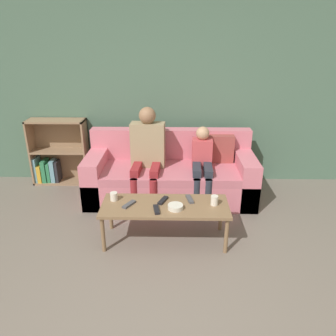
{
  "coord_description": "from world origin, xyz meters",
  "views": [
    {
      "loc": [
        0.1,
        -1.79,
        2.01
      ],
      "look_at": [
        0.04,
        1.58,
        0.62
      ],
      "focal_mm": 35.0,
      "sensor_mm": 36.0,
      "label": 1
    }
  ],
  "objects_px": {
    "person_adult": "(147,148)",
    "tv_remote_2": "(190,199)",
    "person_child": "(202,161)",
    "tv_remote_0": "(156,209)",
    "bookshelf": "(57,156)",
    "cup_far": "(214,200)",
    "tv_remote_3": "(129,204)",
    "cup_near": "(114,196)",
    "tv_remote_1": "(163,200)",
    "couch": "(171,176)",
    "snack_bowl": "(175,207)",
    "coffee_table": "(165,208)"
  },
  "relations": [
    {
      "from": "bookshelf",
      "to": "tv_remote_0",
      "type": "height_order",
      "value": "bookshelf"
    },
    {
      "from": "person_child",
      "to": "tv_remote_1",
      "type": "bearing_deg",
      "value": -117.74
    },
    {
      "from": "tv_remote_0",
      "to": "tv_remote_1",
      "type": "bearing_deg",
      "value": 63.5
    },
    {
      "from": "cup_far",
      "to": "person_adult",
      "type": "bearing_deg",
      "value": 128.75
    },
    {
      "from": "cup_near",
      "to": "tv_remote_2",
      "type": "distance_m",
      "value": 0.78
    },
    {
      "from": "person_child",
      "to": "tv_remote_0",
      "type": "height_order",
      "value": "person_child"
    },
    {
      "from": "person_child",
      "to": "tv_remote_1",
      "type": "distance_m",
      "value": 0.93
    },
    {
      "from": "tv_remote_3",
      "to": "tv_remote_2",
      "type": "bearing_deg",
      "value": 42.14
    },
    {
      "from": "tv_remote_3",
      "to": "cup_near",
      "type": "bearing_deg",
      "value": 178.37
    },
    {
      "from": "person_adult",
      "to": "tv_remote_1",
      "type": "bearing_deg",
      "value": -72.19
    },
    {
      "from": "person_child",
      "to": "tv_remote_1",
      "type": "xyz_separation_m",
      "value": [
        -0.46,
        -0.8,
        -0.12
      ]
    },
    {
      "from": "cup_far",
      "to": "tv_remote_2",
      "type": "relative_size",
      "value": 0.56
    },
    {
      "from": "tv_remote_2",
      "to": "cup_far",
      "type": "bearing_deg",
      "value": -33.39
    },
    {
      "from": "coffee_table",
      "to": "person_child",
      "type": "bearing_deg",
      "value": 63.63
    },
    {
      "from": "tv_remote_0",
      "to": "tv_remote_1",
      "type": "height_order",
      "value": "same"
    },
    {
      "from": "bookshelf",
      "to": "cup_far",
      "type": "bearing_deg",
      "value": -34.62
    },
    {
      "from": "tv_remote_3",
      "to": "tv_remote_0",
      "type": "bearing_deg",
      "value": 11.5
    },
    {
      "from": "bookshelf",
      "to": "cup_near",
      "type": "bearing_deg",
      "value": -52.1
    },
    {
      "from": "tv_remote_0",
      "to": "tv_remote_3",
      "type": "relative_size",
      "value": 1.03
    },
    {
      "from": "snack_bowl",
      "to": "tv_remote_3",
      "type": "bearing_deg",
      "value": 172.32
    },
    {
      "from": "tv_remote_2",
      "to": "snack_bowl",
      "type": "height_order",
      "value": "snack_bowl"
    },
    {
      "from": "cup_far",
      "to": "tv_remote_3",
      "type": "xyz_separation_m",
      "value": [
        -0.85,
        -0.03,
        -0.04
      ]
    },
    {
      "from": "couch",
      "to": "tv_remote_1",
      "type": "bearing_deg",
      "value": -94.58
    },
    {
      "from": "tv_remote_1",
      "to": "snack_bowl",
      "type": "distance_m",
      "value": 0.2
    },
    {
      "from": "cup_near",
      "to": "tv_remote_2",
      "type": "bearing_deg",
      "value": 1.15
    },
    {
      "from": "person_child",
      "to": "snack_bowl",
      "type": "height_order",
      "value": "person_child"
    },
    {
      "from": "cup_near",
      "to": "cup_far",
      "type": "distance_m",
      "value": 1.03
    },
    {
      "from": "person_adult",
      "to": "tv_remote_3",
      "type": "height_order",
      "value": "person_adult"
    },
    {
      "from": "coffee_table",
      "to": "cup_near",
      "type": "bearing_deg",
      "value": 170.11
    },
    {
      "from": "person_child",
      "to": "cup_far",
      "type": "relative_size",
      "value": 9.54
    },
    {
      "from": "tv_remote_1",
      "to": "coffee_table",
      "type": "bearing_deg",
      "value": -50.66
    },
    {
      "from": "cup_near",
      "to": "person_child",
      "type": "bearing_deg",
      "value": 39.21
    },
    {
      "from": "tv_remote_1",
      "to": "tv_remote_0",
      "type": "bearing_deg",
      "value": -84.52
    },
    {
      "from": "tv_remote_0",
      "to": "snack_bowl",
      "type": "xyz_separation_m",
      "value": [
        0.19,
        0.03,
        0.01
      ]
    },
    {
      "from": "bookshelf",
      "to": "snack_bowl",
      "type": "height_order",
      "value": "bookshelf"
    },
    {
      "from": "bookshelf",
      "to": "tv_remote_1",
      "type": "height_order",
      "value": "bookshelf"
    },
    {
      "from": "couch",
      "to": "person_child",
      "type": "distance_m",
      "value": 0.48
    },
    {
      "from": "tv_remote_3",
      "to": "cup_far",
      "type": "bearing_deg",
      "value": 32.64
    },
    {
      "from": "person_child",
      "to": "coffee_table",
      "type": "bearing_deg",
      "value": -114.39
    },
    {
      "from": "person_child",
      "to": "cup_far",
      "type": "distance_m",
      "value": 0.87
    },
    {
      "from": "tv_remote_2",
      "to": "tv_remote_3",
      "type": "bearing_deg",
      "value": 179.43
    },
    {
      "from": "tv_remote_1",
      "to": "snack_bowl",
      "type": "xyz_separation_m",
      "value": [
        0.13,
        -0.15,
        0.01
      ]
    },
    {
      "from": "cup_near",
      "to": "tv_remote_2",
      "type": "relative_size",
      "value": 0.49
    },
    {
      "from": "cup_near",
      "to": "tv_remote_1",
      "type": "bearing_deg",
      "value": -1.88
    },
    {
      "from": "cup_far",
      "to": "snack_bowl",
      "type": "bearing_deg",
      "value": -166.86
    },
    {
      "from": "tv_remote_0",
      "to": "tv_remote_3",
      "type": "distance_m",
      "value": 0.3
    },
    {
      "from": "couch",
      "to": "cup_near",
      "type": "distance_m",
      "value": 1.09
    },
    {
      "from": "coffee_table",
      "to": "cup_near",
      "type": "height_order",
      "value": "cup_near"
    },
    {
      "from": "person_adult",
      "to": "tv_remote_2",
      "type": "relative_size",
      "value": 6.75
    },
    {
      "from": "couch",
      "to": "coffee_table",
      "type": "distance_m",
      "value": 1.0
    }
  ]
}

